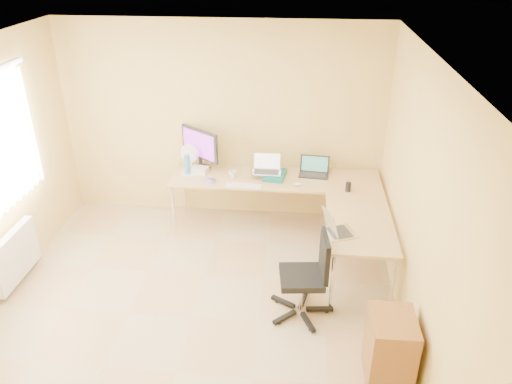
# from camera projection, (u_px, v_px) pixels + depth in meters

# --- Properties ---
(floor) EXTENTS (4.50, 4.50, 0.00)m
(floor) POSITION_uv_depth(u_px,v_px,m) (192.00, 317.00, 5.04)
(floor) COLOR tan
(floor) RESTS_ON ground
(ceiling) EXTENTS (4.50, 4.50, 0.00)m
(ceiling) POSITION_uv_depth(u_px,v_px,m) (172.00, 60.00, 3.84)
(ceiling) COLOR white
(ceiling) RESTS_ON ground
(wall_back) EXTENTS (4.50, 0.00, 4.50)m
(wall_back) POSITION_uv_depth(u_px,v_px,m) (222.00, 122.00, 6.43)
(wall_back) COLOR #E8C46C
(wall_back) RESTS_ON ground
(wall_right) EXTENTS (0.00, 4.50, 4.50)m
(wall_right) POSITION_uv_depth(u_px,v_px,m) (423.00, 217.00, 4.27)
(wall_right) COLOR #E8C46C
(wall_right) RESTS_ON ground
(desk_main) EXTENTS (2.65, 0.70, 0.73)m
(desk_main) POSITION_uv_depth(u_px,v_px,m) (275.00, 203.00, 6.45)
(desk_main) COLOR tan
(desk_main) RESTS_ON ground
(desk_return) EXTENTS (0.70, 1.30, 0.73)m
(desk_return) POSITION_uv_depth(u_px,v_px,m) (357.00, 250.00, 5.48)
(desk_return) COLOR tan
(desk_return) RESTS_ON ground
(monitor) EXTENTS (0.63, 0.54, 0.54)m
(monitor) POSITION_uv_depth(u_px,v_px,m) (200.00, 149.00, 6.41)
(monitor) COLOR #272727
(monitor) RESTS_ON desk_main
(book_stack) EXTENTS (0.29, 0.37, 0.06)m
(book_stack) POSITION_uv_depth(u_px,v_px,m) (275.00, 175.00, 6.27)
(book_stack) COLOR #106061
(book_stack) RESTS_ON desk_main
(laptop_center) EXTENTS (0.37, 0.29, 0.24)m
(laptop_center) POSITION_uv_depth(u_px,v_px,m) (266.00, 164.00, 6.21)
(laptop_center) COLOR #B3B2B7
(laptop_center) RESTS_ON desk_main
(laptop_black) EXTENTS (0.40, 0.31, 0.24)m
(laptop_black) POSITION_uv_depth(u_px,v_px,m) (314.00, 167.00, 6.28)
(laptop_black) COLOR #262323
(laptop_black) RESTS_ON desk_main
(keyboard) EXTENTS (0.45, 0.15, 0.02)m
(keyboard) POSITION_uv_depth(u_px,v_px,m) (244.00, 186.00, 6.04)
(keyboard) COLOR silver
(keyboard) RESTS_ON desk_main
(mouse) EXTENTS (0.13, 0.10, 0.04)m
(mouse) POSITION_uv_depth(u_px,v_px,m) (298.00, 184.00, 6.06)
(mouse) COLOR beige
(mouse) RESTS_ON desk_main
(mug) EXTENTS (0.11, 0.11, 0.10)m
(mug) POSITION_uv_depth(u_px,v_px,m) (233.00, 174.00, 6.25)
(mug) COLOR silver
(mug) RESTS_ON desk_main
(cd_stack) EXTENTS (0.14, 0.14, 0.03)m
(cd_stack) POSITION_uv_depth(u_px,v_px,m) (210.00, 181.00, 6.15)
(cd_stack) COLOR #ADAFCF
(cd_stack) RESTS_ON desk_main
(water_bottle) EXTENTS (0.08, 0.08, 0.26)m
(water_bottle) POSITION_uv_depth(u_px,v_px,m) (187.00, 165.00, 6.31)
(water_bottle) COLOR teal
(water_bottle) RESTS_ON desk_main
(papers) EXTENTS (0.20, 0.27, 0.01)m
(papers) POSITION_uv_depth(u_px,v_px,m) (189.00, 172.00, 6.42)
(papers) COLOR silver
(papers) RESTS_ON desk_main
(white_box) EXTENTS (0.24, 0.19, 0.08)m
(white_box) POSITION_uv_depth(u_px,v_px,m) (200.00, 170.00, 6.39)
(white_box) COLOR silver
(white_box) RESTS_ON desk_main
(desk_fan) EXTENTS (0.30, 0.30, 0.31)m
(desk_fan) POSITION_uv_depth(u_px,v_px,m) (191.00, 156.00, 6.48)
(desk_fan) COLOR white
(desk_fan) RESTS_ON desk_main
(black_cup) EXTENTS (0.07, 0.07, 0.11)m
(black_cup) POSITION_uv_depth(u_px,v_px,m) (348.00, 187.00, 5.92)
(black_cup) COLOR black
(black_cup) RESTS_ON desk_main
(laptop_return) EXTENTS (0.44, 0.40, 0.24)m
(laptop_return) POSITION_uv_depth(u_px,v_px,m) (340.00, 224.00, 5.04)
(laptop_return) COLOR silver
(laptop_return) RESTS_ON desk_return
(office_chair) EXTENTS (0.61, 0.61, 0.93)m
(office_chair) POSITION_uv_depth(u_px,v_px,m) (302.00, 273.00, 4.88)
(office_chair) COLOR black
(office_chair) RESTS_ON ground
(cabinet) EXTENTS (0.38, 0.47, 0.64)m
(cabinet) POSITION_uv_depth(u_px,v_px,m) (390.00, 349.00, 4.18)
(cabinet) COLOR #975E35
(cabinet) RESTS_ON ground
(radiator) EXTENTS (0.09, 0.80, 0.55)m
(radiator) POSITION_uv_depth(u_px,v_px,m) (15.00, 256.00, 5.40)
(radiator) COLOR white
(radiator) RESTS_ON ground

